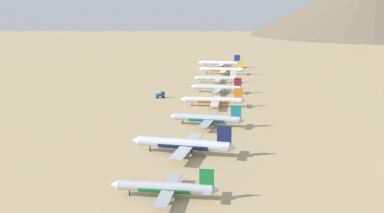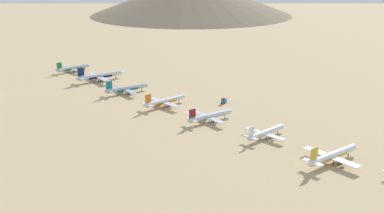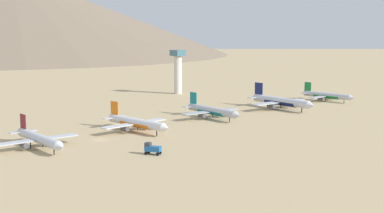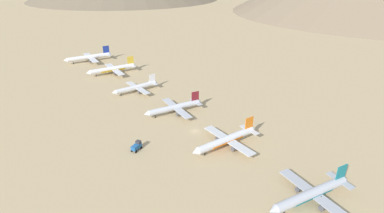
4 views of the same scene
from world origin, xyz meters
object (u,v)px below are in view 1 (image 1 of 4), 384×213
Objects in this scene: parked_jet_3 at (218,88)px; parked_jet_0 at (221,63)px; parked_jet_4 at (214,100)px; parked_jet_6 at (184,144)px; parked_jet_1 at (223,70)px; parked_jet_5 at (208,119)px; parked_jet_2 at (217,78)px; parked_jet_7 at (166,188)px; service_truck at (161,95)px.

parked_jet_0 is at bearing -85.15° from parked_jet_3.
parked_jet_4 is 0.88× the size of parked_jet_6.
parked_jet_3 is 0.95× the size of parked_jet_4.
parked_jet_1 reaches higher than parked_jet_5.
parked_jet_6 is at bearing 91.57° from parked_jet_1.
parked_jet_5 is at bearing 94.24° from parked_jet_2.
parked_jet_1 reaches higher than parked_jet_7.
parked_jet_2 is 127.15m from parked_jet_5.
parked_jet_0 is 1.24× the size of parked_jet_2.
parked_jet_0 reaches higher than service_truck.
parked_jet_0 is 168.91m from parked_jet_4.
parked_jet_0 is at bearing -87.41° from parked_jet_6.
parked_jet_2 is 0.89× the size of parked_jet_5.
parked_jet_2 is 5.76× the size of service_truck.
parked_jet_5 is at bearing 92.67° from parked_jet_4.
service_truck is (33.88, -108.11, -1.95)m from parked_jet_6.
parked_jet_1 is 0.93× the size of parked_jet_6.
parked_jet_6 is (-5.92, 215.46, 0.28)m from parked_jet_1.
parked_jet_0 is 1.15× the size of parked_jet_3.
parked_jet_0 is 1.21× the size of parked_jet_7.
parked_jet_5 is (-2.04, 43.70, -0.03)m from parked_jet_4.
parked_jet_5 is 1.10× the size of parked_jet_7.
parked_jet_5 reaches higher than parked_jet_3.
parked_jet_4 is 1.01× the size of parked_jet_5.
service_truck is at bearing -59.57° from parked_jet_5.
parked_jet_2 is (-5.47, 85.32, -0.79)m from parked_jet_0.
parked_jet_1 reaches higher than parked_jet_2.
parked_jet_5 is at bearing -94.15° from parked_jet_6.
parked_jet_1 is 127.08m from parked_jet_4.
parked_jet_2 is 0.78× the size of parked_jet_6.
parked_jet_1 is 170.82m from parked_jet_5.
service_truck is (22.27, 148.89, -1.86)m from parked_jet_0.
parked_jet_4 is at bearing 95.06° from parked_jet_2.
parked_jet_0 reaches higher than parked_jet_7.
parked_jet_3 is 1.06× the size of parked_jet_7.
parked_jet_4 is at bearing -87.33° from parked_jet_5.
parked_jet_2 is at bearing -84.94° from parked_jet_4.
parked_jet_3 is at bearing -89.11° from parked_jet_7.
parked_jet_6 is at bearing 90.40° from parked_jet_3.
parked_jet_6 is 42.60m from parked_jet_7.
parked_jet_4 is 131.14m from parked_jet_7.
parked_jet_4 is 40.20m from service_truck.
parked_jet_7 is at bearing 91.71° from parked_jet_1.
parked_jet_6 is (-0.92, 131.10, 0.59)m from parked_jet_3.
service_truck is at bearing 34.90° from parked_jet_3.
service_truck is at bearing 75.40° from parked_jet_1.
service_truck is (27.74, 63.57, -1.07)m from parked_jet_2.
parked_jet_5 is at bearing 93.08° from parked_jet_1.
parked_jet_0 is 150.56m from service_truck.
service_truck is at bearing 81.49° from parked_jet_0.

